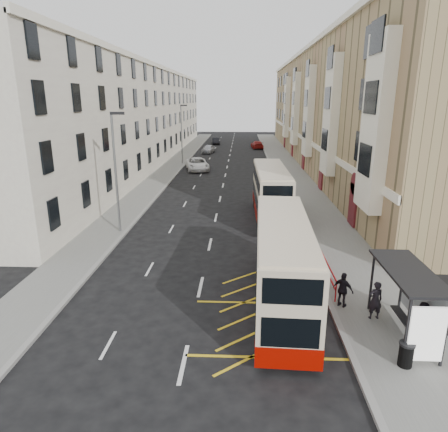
{
  "coord_description": "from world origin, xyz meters",
  "views": [
    {
      "loc": [
        1.95,
        -13.87,
        8.95
      ],
      "look_at": [
        1.0,
        7.7,
        2.58
      ],
      "focal_mm": 32.0,
      "sensor_mm": 36.0,
      "label": 1
    }
  ],
  "objects_px": {
    "street_lamp_near": "(116,166)",
    "car_dark": "(216,141)",
    "car_silver": "(208,149)",
    "white_van": "(197,164)",
    "car_red": "(257,145)",
    "double_decker_front": "(282,264)",
    "pedestrian_far": "(343,290)",
    "pedestrian_mid": "(423,326)",
    "pedestrian_near": "(375,300)",
    "street_lamp_far": "(182,131)",
    "litter_bin": "(406,354)",
    "double_decker_rear": "(271,193)",
    "bus_shelter": "(415,293)"
  },
  "relations": [
    {
      "from": "street_lamp_near",
      "to": "double_decker_rear",
      "type": "relative_size",
      "value": 0.8
    },
    {
      "from": "street_lamp_near",
      "to": "pedestrian_mid",
      "type": "bearing_deg",
      "value": -40.83
    },
    {
      "from": "double_decker_front",
      "to": "street_lamp_far",
      "type": "bearing_deg",
      "value": 106.77
    },
    {
      "from": "litter_bin",
      "to": "car_dark",
      "type": "distance_m",
      "value": 71.0
    },
    {
      "from": "bus_shelter",
      "to": "car_dark",
      "type": "distance_m",
      "value": 69.6
    },
    {
      "from": "pedestrian_mid",
      "to": "car_silver",
      "type": "height_order",
      "value": "pedestrian_mid"
    },
    {
      "from": "litter_bin",
      "to": "car_red",
      "type": "distance_m",
      "value": 63.36
    },
    {
      "from": "pedestrian_far",
      "to": "street_lamp_near",
      "type": "bearing_deg",
      "value": 1.06
    },
    {
      "from": "car_silver",
      "to": "car_dark",
      "type": "distance_m",
      "value": 13.94
    },
    {
      "from": "bus_shelter",
      "to": "street_lamp_near",
      "type": "xyz_separation_m",
      "value": [
        -14.69,
        12.39,
        2.5
      ]
    },
    {
      "from": "street_lamp_far",
      "to": "pedestrian_mid",
      "type": "bearing_deg",
      "value": -70.82
    },
    {
      "from": "double_decker_rear",
      "to": "litter_bin",
      "type": "bearing_deg",
      "value": -80.08
    },
    {
      "from": "litter_bin",
      "to": "pedestrian_mid",
      "type": "relative_size",
      "value": 0.48
    },
    {
      "from": "double_decker_rear",
      "to": "car_silver",
      "type": "bearing_deg",
      "value": 100.83
    },
    {
      "from": "pedestrian_near",
      "to": "car_dark",
      "type": "bearing_deg",
      "value": -88.14
    },
    {
      "from": "bus_shelter",
      "to": "street_lamp_far",
      "type": "height_order",
      "value": "street_lamp_far"
    },
    {
      "from": "pedestrian_far",
      "to": "car_red",
      "type": "relative_size",
      "value": 0.33
    },
    {
      "from": "litter_bin",
      "to": "pedestrian_mid",
      "type": "xyz_separation_m",
      "value": [
        0.94,
        1.04,
        0.46
      ]
    },
    {
      "from": "street_lamp_far",
      "to": "car_silver",
      "type": "height_order",
      "value": "street_lamp_far"
    },
    {
      "from": "car_dark",
      "to": "pedestrian_mid",
      "type": "bearing_deg",
      "value": -87.43
    },
    {
      "from": "street_lamp_far",
      "to": "white_van",
      "type": "height_order",
      "value": "street_lamp_far"
    },
    {
      "from": "street_lamp_near",
      "to": "car_dark",
      "type": "xyz_separation_m",
      "value": [
        2.95,
        56.2,
        -3.96
      ]
    },
    {
      "from": "pedestrian_near",
      "to": "pedestrian_far",
      "type": "xyz_separation_m",
      "value": [
        -1.08,
        0.95,
        -0.04
      ]
    },
    {
      "from": "car_silver",
      "to": "car_red",
      "type": "height_order",
      "value": "car_silver"
    },
    {
      "from": "litter_bin",
      "to": "car_silver",
      "type": "relative_size",
      "value": 0.21
    },
    {
      "from": "double_decker_front",
      "to": "pedestrian_far",
      "type": "height_order",
      "value": "double_decker_front"
    },
    {
      "from": "double_decker_rear",
      "to": "car_silver",
      "type": "xyz_separation_m",
      "value": [
        -7.93,
        38.28,
        -1.31
      ]
    },
    {
      "from": "white_van",
      "to": "street_lamp_far",
      "type": "bearing_deg",
      "value": 106.48
    },
    {
      "from": "pedestrian_far",
      "to": "car_silver",
      "type": "relative_size",
      "value": 0.38
    },
    {
      "from": "car_silver",
      "to": "bus_shelter",
      "type": "bearing_deg",
      "value": -66.5
    },
    {
      "from": "double_decker_front",
      "to": "double_decker_rear",
      "type": "distance_m",
      "value": 13.62
    },
    {
      "from": "pedestrian_mid",
      "to": "double_decker_front",
      "type": "bearing_deg",
      "value": 124.68
    },
    {
      "from": "street_lamp_far",
      "to": "double_decker_rear",
      "type": "distance_m",
      "value": 28.21
    },
    {
      "from": "litter_bin",
      "to": "pedestrian_near",
      "type": "distance_m",
      "value": 3.1
    },
    {
      "from": "pedestrian_near",
      "to": "car_dark",
      "type": "height_order",
      "value": "pedestrian_near"
    },
    {
      "from": "pedestrian_mid",
      "to": "white_van",
      "type": "xyz_separation_m",
      "value": [
        -12.33,
        38.2,
        -0.27
      ]
    },
    {
      "from": "street_lamp_near",
      "to": "pedestrian_far",
      "type": "relative_size",
      "value": 5.04
    },
    {
      "from": "pedestrian_near",
      "to": "white_van",
      "type": "relative_size",
      "value": 0.29
    },
    {
      "from": "pedestrian_near",
      "to": "double_decker_front",
      "type": "bearing_deg",
      "value": -25.52
    },
    {
      "from": "pedestrian_far",
      "to": "car_dark",
      "type": "distance_m",
      "value": 66.84
    },
    {
      "from": "bus_shelter",
      "to": "street_lamp_near",
      "type": "height_order",
      "value": "street_lamp_near"
    },
    {
      "from": "pedestrian_far",
      "to": "white_van",
      "type": "xyz_separation_m",
      "value": [
        -10.21,
        35.21,
        -0.15
      ]
    },
    {
      "from": "double_decker_front",
      "to": "pedestrian_mid",
      "type": "xyz_separation_m",
      "value": [
        4.78,
        -3.25,
        -0.93
      ]
    },
    {
      "from": "street_lamp_far",
      "to": "white_van",
      "type": "xyz_separation_m",
      "value": [
        2.59,
        -4.7,
        -3.84
      ]
    },
    {
      "from": "white_van",
      "to": "car_red",
      "type": "xyz_separation_m",
      "value": [
        8.59,
        24.05,
        -0.1
      ]
    },
    {
      "from": "double_decker_front",
      "to": "pedestrian_far",
      "type": "xyz_separation_m",
      "value": [
        2.65,
        -0.27,
        -1.05
      ]
    },
    {
      "from": "street_lamp_far",
      "to": "pedestrian_mid",
      "type": "relative_size",
      "value": 4.36
    },
    {
      "from": "double_decker_rear",
      "to": "pedestrian_mid",
      "type": "bearing_deg",
      "value": -76.38
    },
    {
      "from": "pedestrian_mid",
      "to": "pedestrian_near",
      "type": "bearing_deg",
      "value": 96.22
    },
    {
      "from": "pedestrian_far",
      "to": "white_van",
      "type": "bearing_deg",
      "value": -35.03
    }
  ]
}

